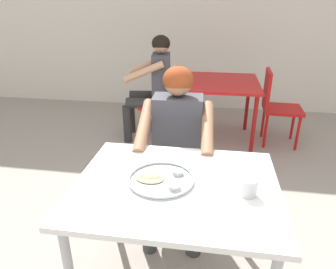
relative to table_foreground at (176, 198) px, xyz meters
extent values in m
cube|color=white|center=(0.00, 0.00, 0.07)|extent=(1.01, 0.80, 0.03)
cylinder|color=#B2B2B7|center=(-0.44, 0.34, -0.31)|extent=(0.04, 0.04, 0.72)
cylinder|color=#B2B2B7|center=(0.44, 0.34, -0.31)|extent=(0.04, 0.04, 0.72)
cylinder|color=#B7BABF|center=(-0.08, 0.01, 0.09)|extent=(0.34, 0.34, 0.01)
torus|color=#B7BABF|center=(-0.08, 0.01, 0.10)|extent=(0.34, 0.34, 0.01)
cylinder|color=#B2B5BA|center=(0.00, -0.06, 0.10)|extent=(0.06, 0.06, 0.02)
cylinder|color=#9E4714|center=(0.00, -0.06, 0.11)|extent=(0.05, 0.05, 0.01)
cylinder|color=#B2B5BA|center=(0.00, 0.08, 0.10)|extent=(0.06, 0.06, 0.02)
cylinder|color=#C65119|center=(0.00, 0.08, 0.11)|extent=(0.05, 0.05, 0.01)
ellipsoid|color=tan|center=(-0.14, 0.01, 0.10)|extent=(0.15, 0.11, 0.01)
ellipsoid|color=tan|center=(-0.14, 0.03, 0.10)|extent=(0.10, 0.06, 0.01)
cylinder|color=silver|center=(0.34, -0.04, 0.13)|extent=(0.08, 0.08, 0.09)
cylinder|color=#593319|center=(0.34, -0.04, 0.15)|extent=(0.07, 0.07, 0.02)
cube|color=silver|center=(-0.08, 0.75, -0.24)|extent=(0.41, 0.44, 0.04)
cube|color=silver|center=(-0.09, 0.95, -0.03)|extent=(0.37, 0.05, 0.39)
cylinder|color=silver|center=(0.08, 0.59, -0.46)|extent=(0.03, 0.03, 0.40)
cylinder|color=silver|center=(-0.23, 0.58, -0.46)|extent=(0.03, 0.03, 0.40)
cylinder|color=silver|center=(0.07, 0.93, -0.46)|extent=(0.03, 0.03, 0.40)
cylinder|color=silver|center=(-0.24, 0.92, -0.46)|extent=(0.03, 0.03, 0.40)
cylinder|color=#393939|center=(0.09, 0.31, -0.45)|extent=(0.10, 0.10, 0.44)
cylinder|color=#393939|center=(0.08, 0.51, -0.19)|extent=(0.14, 0.40, 0.12)
cylinder|color=#393939|center=(-0.21, 0.30, -0.45)|extent=(0.10, 0.10, 0.44)
cylinder|color=#393939|center=(-0.22, 0.50, -0.19)|extent=(0.14, 0.40, 0.12)
cube|color=#3F3F47|center=(-0.08, 0.70, 0.07)|extent=(0.35, 0.21, 0.50)
cylinder|color=#996B4C|center=(0.13, 0.53, 0.17)|extent=(0.10, 0.46, 0.25)
cylinder|color=#996B4C|center=(-0.28, 0.52, 0.17)|extent=(0.10, 0.46, 0.25)
sphere|color=#996B4C|center=(-0.08, 0.70, 0.42)|extent=(0.19, 0.19, 0.19)
ellipsoid|color=maroon|center=(-0.08, 0.70, 0.43)|extent=(0.21, 0.20, 0.18)
cube|color=#B71414|center=(0.25, 2.17, 0.05)|extent=(0.82, 0.91, 0.03)
cylinder|color=maroon|center=(-0.10, 1.78, -0.31)|extent=(0.04, 0.04, 0.71)
cylinder|color=maroon|center=(0.59, 1.78, -0.31)|extent=(0.04, 0.04, 0.71)
cylinder|color=maroon|center=(-0.10, 2.57, -0.31)|extent=(0.04, 0.04, 0.71)
cylinder|color=maroon|center=(0.59, 2.57, -0.31)|extent=(0.04, 0.04, 0.71)
cube|color=#A51212|center=(-0.47, 2.13, -0.22)|extent=(0.44, 0.46, 0.04)
cube|color=#A51212|center=(-0.30, 2.10, 0.00)|extent=(0.09, 0.40, 0.42)
cylinder|color=#A51212|center=(-0.65, 1.98, -0.45)|extent=(0.03, 0.03, 0.42)
cylinder|color=#A51212|center=(-0.61, 2.31, -0.45)|extent=(0.03, 0.03, 0.42)
cylinder|color=#A51212|center=(-0.34, 1.94, -0.45)|extent=(0.03, 0.03, 0.42)
cylinder|color=#A51212|center=(-0.30, 2.27, -0.45)|extent=(0.03, 0.03, 0.42)
cube|color=#B41413|center=(0.95, 2.20, -0.24)|extent=(0.45, 0.41, 0.04)
cube|color=#B41413|center=(0.75, 2.21, -0.01)|extent=(0.05, 0.37, 0.42)
cylinder|color=#B41413|center=(1.13, 2.35, -0.46)|extent=(0.03, 0.03, 0.41)
cylinder|color=#B41413|center=(1.12, 2.04, -0.46)|extent=(0.03, 0.03, 0.41)
cylinder|color=#B41413|center=(0.78, 2.37, -0.46)|extent=(0.03, 0.03, 0.41)
cylinder|color=#B41413|center=(0.77, 2.06, -0.46)|extent=(0.03, 0.03, 0.41)
cylinder|color=#2B2B2B|center=(-0.83, 1.97, -0.44)|extent=(0.10, 0.10, 0.45)
cylinder|color=#2B2B2B|center=(-0.63, 2.00, -0.18)|extent=(0.41, 0.17, 0.12)
cylinder|color=#2B2B2B|center=(-0.87, 2.27, -0.44)|extent=(0.10, 0.10, 0.45)
cylinder|color=#2B2B2B|center=(-0.67, 2.30, -0.18)|extent=(0.41, 0.17, 0.12)
cube|color=#3F3F47|center=(-0.45, 2.17, 0.09)|extent=(0.24, 0.36, 0.53)
cylinder|color=tan|center=(-0.61, 1.95, 0.20)|extent=(0.46, 0.13, 0.25)
cylinder|color=tan|center=(-0.66, 2.35, 0.20)|extent=(0.46, 0.13, 0.25)
sphere|color=tan|center=(-0.45, 2.17, 0.46)|extent=(0.19, 0.19, 0.19)
ellipsoid|color=black|center=(-0.45, 2.17, 0.47)|extent=(0.21, 0.20, 0.18)
camera|label=1|loc=(0.15, -1.27, 0.92)|focal=32.57mm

